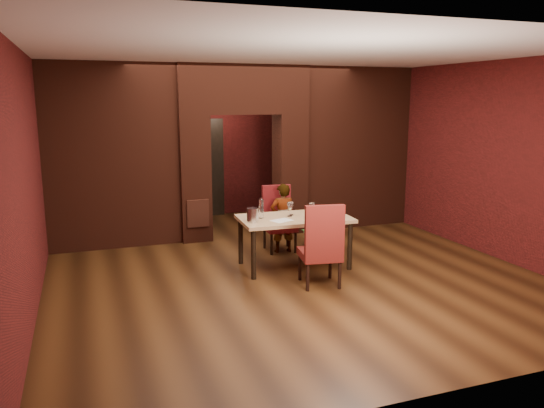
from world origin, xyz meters
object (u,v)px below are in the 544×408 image
Objects in this scene: wine_glass_a at (290,209)px; wine_glass_b at (291,209)px; chair_near at (320,244)px; wine_glass_c at (312,210)px; dining_table at (294,242)px; wine_bucket at (253,215)px; water_bottle at (261,208)px; chair_far at (280,219)px; potted_plant at (312,234)px; person_seated at (282,218)px.

wine_glass_a is 0.09m from wine_glass_b.
wine_glass_c is at bearing -95.91° from chair_near.
dining_table is 0.88m from wine_bucket.
dining_table is at bearing -11.59° from water_bottle.
wine_glass_c is (0.28, -0.20, 0.01)m from wine_glass_a.
chair_far is at bearing 96.93° from wine_glass_c.
wine_glass_c is 0.51× the size of potted_plant.
water_bottle is at bearing 51.83° from person_seated.
wine_glass_c reaches higher than wine_glass_b.
chair_far is 2.51× the size of potted_plant.
wine_glass_c is 0.77m from water_bottle.
chair_far is 3.57× the size of water_bottle.
chair_near is 5.71× the size of wine_bucket.
dining_table is at bearing -90.55° from wine_glass_b.
dining_table is 0.93m from chair_far.
chair_near is 1.11m from wine_bucket.
wine_glass_b is (-0.02, 1.03, 0.30)m from chair_near.
chair_near is 1.00m from wine_glass_a.
person_seated is (0.02, -0.08, 0.03)m from chair_far.
chair_near is 1.17m from water_bottle.
dining_table is 8.19× the size of wine_glass_b.
wine_glass_a reaches higher than potted_plant.
chair_far is (0.10, 0.91, 0.16)m from dining_table.
dining_table is 3.81× the size of potted_plant.
chair_far is at bearing -176.40° from potted_plant.
potted_plant is at bearing -165.93° from person_seated.
water_bottle is (-0.45, 0.03, 0.05)m from wine_glass_a.
chair_far is 1.08m from water_bottle.
wine_glass_a is at bearing 14.87° from wine_bucket.
wine_glass_c is at bearing -50.65° from wine_glass_b.
chair_far is 5.35× the size of wine_bucket.
chair_far is 0.94× the size of chair_near.
person_seated is (0.10, 1.71, -0.00)m from chair_near.
dining_table is 0.86m from person_seated.
chair_near is at bearing -110.83° from potted_plant.
person_seated is 0.84m from wine_glass_a.
chair_near is at bearing -61.74° from water_bottle.
chair_far reaches higher than wine_glass_b.
wine_glass_b is at bearing 53.91° from wine_glass_a.
person_seated is 3.78× the size of water_bottle.
wine_bucket is at bearing -134.77° from water_bottle.
dining_table is 7.40× the size of wine_glass_c.
chair_near reaches higher than wine_glass_b.
potted_plant is (0.62, 0.04, -0.34)m from chair_far.
person_seated is at bearing 77.16° from wine_glass_a.
wine_glass_a is (-0.16, -0.84, 0.35)m from chair_far.
person_seated reaches higher than wine_bucket.
chair_near reaches higher than potted_plant.
wine_bucket is at bearing -125.70° from chair_far.
chair_near reaches higher than wine_bucket.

